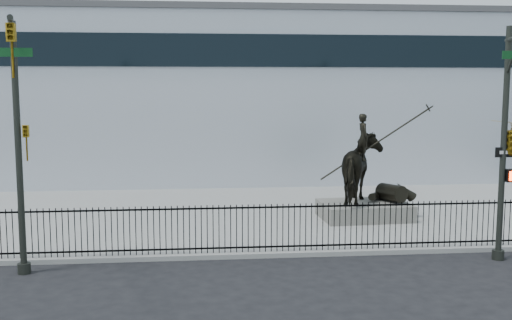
{
  "coord_description": "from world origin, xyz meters",
  "views": [
    {
      "loc": [
        -2.08,
        -16.73,
        5.25
      ],
      "look_at": [
        0.15,
        6.0,
        2.43
      ],
      "focal_mm": 42.0,
      "sensor_mm": 36.0,
      "label": 1
    }
  ],
  "objects": [
    {
      "name": "ground",
      "position": [
        0.0,
        0.0,
        0.0
      ],
      "size": [
        120.0,
        120.0,
        0.0
      ],
      "primitive_type": "plane",
      "color": "black",
      "rests_on": "ground"
    },
    {
      "name": "equestrian_statue",
      "position": [
        4.39,
        5.56,
        2.08
      ],
      "size": [
        4.27,
        2.77,
        3.62
      ],
      "rotation": [
        0.0,
        0.0,
        0.06
      ],
      "color": "black",
      "rests_on": "statue_plinth"
    },
    {
      "name": "statue_plinth",
      "position": [
        4.33,
        5.56,
        0.46
      ],
      "size": [
        3.46,
        2.48,
        0.63
      ],
      "primitive_type": "cube",
      "rotation": [
        0.0,
        0.0,
        0.06
      ],
      "color": "#625F59",
      "rests_on": "plaza"
    },
    {
      "name": "plaza",
      "position": [
        0.0,
        7.0,
        0.07
      ],
      "size": [
        30.0,
        12.0,
        0.15
      ],
      "primitive_type": "cube",
      "color": "#9A9A97",
      "rests_on": "ground"
    },
    {
      "name": "picket_fence",
      "position": [
        0.0,
        1.25,
        0.9
      ],
      "size": [
        22.1,
        0.1,
        1.5
      ],
      "color": "black",
      "rests_on": "plaza"
    },
    {
      "name": "traffic_signal_left",
      "position": [
        -6.75,
        -0.62,
        4.03
      ],
      "size": [
        1.52,
        4.84,
        7.0
      ],
      "color": "#242722",
      "rests_on": "ground"
    },
    {
      "name": "building",
      "position": [
        0.0,
        20.0,
        4.5
      ],
      "size": [
        44.0,
        14.0,
        9.0
      ],
      "primitive_type": "cube",
      "color": "silver",
      "rests_on": "ground"
    }
  ]
}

